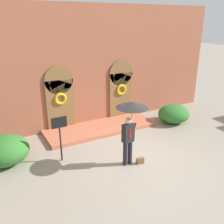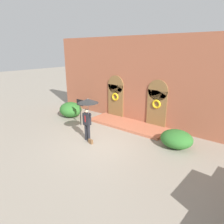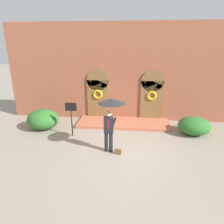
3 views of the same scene
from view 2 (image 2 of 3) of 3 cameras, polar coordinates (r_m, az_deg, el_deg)
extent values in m
plane|color=gray|center=(10.95, -4.75, -8.44)|extent=(80.00, 80.00, 0.00)
cube|color=#9E563D|center=(13.37, 7.38, 8.85)|extent=(14.00, 0.50, 5.60)
cube|color=brown|center=(14.33, 1.04, 3.05)|extent=(1.30, 0.08, 2.40)
cylinder|color=brown|center=(14.08, 1.07, 7.78)|extent=(1.30, 0.08, 1.30)
cube|color=brown|center=(12.73, 12.60, 0.75)|extent=(1.30, 0.08, 2.40)
cylinder|color=brown|center=(12.45, 12.96, 6.04)|extent=(1.30, 0.08, 1.30)
torus|color=gold|center=(14.20, 0.88, 4.36)|extent=(0.56, 0.12, 0.56)
torus|color=gold|center=(12.58, 12.56, 2.20)|extent=(0.56, 0.12, 0.56)
cube|color=#B56346|center=(13.12, 4.32, -3.53)|extent=(5.20, 1.80, 0.16)
cylinder|color=black|center=(11.07, -7.41, -5.68)|extent=(0.16, 0.16, 0.90)
cylinder|color=black|center=(10.94, -6.67, -5.95)|extent=(0.16, 0.16, 0.90)
cube|color=black|center=(10.72, -7.20, -1.98)|extent=(0.43, 0.28, 0.66)
cube|color=#A51919|center=(10.62, -7.70, -1.96)|extent=(0.06, 0.02, 0.36)
sphere|color=beige|center=(10.58, -7.29, 0.37)|extent=(0.22, 0.22, 0.22)
cylinder|color=black|center=(10.54, -6.37, -1.72)|extent=(0.22, 0.09, 0.46)
cylinder|color=gray|center=(10.50, -6.77, 0.03)|extent=(0.02, 0.02, 0.98)
cone|color=black|center=(10.33, -6.89, 3.20)|extent=(1.10, 1.10, 0.22)
cone|color=white|center=(10.33, -6.90, 3.28)|extent=(0.61, 0.61, 0.20)
cube|color=brown|center=(10.75, -6.15, -8.37)|extent=(0.29, 0.15, 0.22)
cylinder|color=black|center=(13.18, -9.00, -0.98)|extent=(0.06, 0.06, 1.30)
cube|color=black|center=(12.93, -9.18, 2.68)|extent=(0.56, 0.03, 0.40)
ellipsoid|color=#2D6B28|center=(14.98, -11.72, 0.69)|extent=(1.69, 1.53, 1.08)
ellipsoid|color=#2D6B28|center=(10.69, 17.95, -7.33)|extent=(1.62, 1.48, 0.89)
camera|label=1|loc=(11.50, -50.99, 11.98)|focal=40.00mm
camera|label=3|loc=(6.38, -56.74, 5.40)|focal=32.00mm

